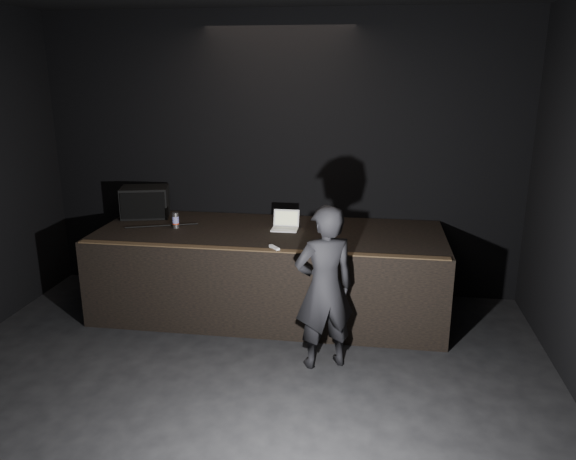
# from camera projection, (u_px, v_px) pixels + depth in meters

# --- Properties ---
(room_walls) EXTENTS (6.10, 7.10, 3.52)m
(room_walls) POSITION_uv_depth(u_px,v_px,m) (191.00, 197.00, 3.62)
(room_walls) COLOR black
(room_walls) RESTS_ON ground
(stage_riser) EXTENTS (4.00, 1.50, 1.00)m
(stage_riser) POSITION_uv_depth(u_px,v_px,m) (270.00, 272.00, 6.64)
(stage_riser) COLOR black
(stage_riser) RESTS_ON ground
(riser_lip) EXTENTS (3.92, 0.10, 0.01)m
(riser_lip) POSITION_uv_depth(u_px,v_px,m) (257.00, 250.00, 5.82)
(riser_lip) COLOR brown
(riser_lip) RESTS_ON stage_riser
(stage_monitor) EXTENTS (0.66, 0.55, 0.38)m
(stage_monitor) POSITION_uv_depth(u_px,v_px,m) (145.00, 202.00, 7.07)
(stage_monitor) COLOR black
(stage_monitor) RESTS_ON stage_riser
(cable) EXTENTS (0.80, 0.32, 0.02)m
(cable) POSITION_uv_depth(u_px,v_px,m) (162.00, 226.00, 6.69)
(cable) COLOR black
(cable) RESTS_ON stage_riser
(laptop) EXTENTS (0.30, 0.27, 0.21)m
(laptop) POSITION_uv_depth(u_px,v_px,m) (285.00, 224.00, 6.58)
(laptop) COLOR silver
(laptop) RESTS_ON stage_riser
(beer_can) EXTENTS (0.08, 0.08, 0.18)m
(beer_can) POSITION_uv_depth(u_px,v_px,m) (176.00, 220.00, 6.61)
(beer_can) COLOR silver
(beer_can) RESTS_ON stage_riser
(plastic_cup) EXTENTS (0.07, 0.07, 0.09)m
(plastic_cup) POSITION_uv_depth(u_px,v_px,m) (298.00, 223.00, 6.65)
(plastic_cup) COLOR white
(plastic_cup) RESTS_ON stage_riser
(wii_remote) EXTENTS (0.13, 0.15, 0.03)m
(wii_remote) POSITION_uv_depth(u_px,v_px,m) (274.00, 248.00, 5.84)
(wii_remote) COLOR white
(wii_remote) RESTS_ON stage_riser
(person) EXTENTS (0.70, 0.59, 1.62)m
(person) POSITION_uv_depth(u_px,v_px,m) (325.00, 288.00, 5.33)
(person) COLOR black
(person) RESTS_ON ground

